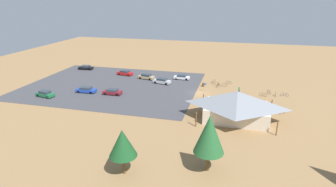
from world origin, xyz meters
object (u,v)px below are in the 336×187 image
(bicycle_black_yard_right, at_px, (218,86))
(car_green_inner_stall, at_px, (45,94))
(bicycle_teal_edge_south, at_px, (275,95))
(bicycle_white_lone_west, at_px, (213,81))
(pine_west, at_px, (123,143))
(visitor_at_bikes, at_px, (239,90))
(lot_sign, at_px, (205,86))
(car_silver_near_entry, at_px, (162,81))
(bicycle_green_front_row, at_px, (282,112))
(bicycle_red_yard_front, at_px, (263,95))
(bicycle_yellow_mid_cluster, at_px, (216,83))
(car_red_far_end, at_px, (125,73))
(car_tan_end_stall, at_px, (146,77))
(trash_bin, at_px, (203,85))
(pine_far_east, at_px, (209,134))
(car_white_front_row, at_px, (182,77))
(bicycle_blue_yard_left, at_px, (285,95))
(car_maroon_back_corner, at_px, (112,92))
(car_black_mid_lot, at_px, (86,67))
(car_blue_second_row, at_px, (86,90))
(bicycle_silver_trailside, at_px, (269,92))
(bicycle_orange_by_bin, at_px, (224,85))
(bike_pavilion, at_px, (237,104))
(bicycle_purple_back_row, at_px, (229,83))

(bicycle_black_yard_right, distance_m, car_green_inner_stall, 41.52)
(bicycle_teal_edge_south, relative_size, bicycle_white_lone_west, 1.11)
(pine_west, height_order, visitor_at_bikes, pine_west)
(lot_sign, height_order, car_silver_near_entry, lot_sign)
(car_green_inner_stall, bearing_deg, bicycle_green_front_row, -176.43)
(bicycle_teal_edge_south, bearing_deg, lot_sign, 2.60)
(bicycle_red_yard_front, distance_m, bicycle_yellow_mid_cluster, 12.90)
(car_red_far_end, bearing_deg, car_tan_end_stall, 162.79)
(trash_bin, distance_m, visitor_at_bikes, 9.49)
(bicycle_green_front_row, bearing_deg, bicycle_teal_edge_south, -89.14)
(car_red_far_end, bearing_deg, pine_far_east, 125.24)
(car_tan_end_stall, distance_m, car_white_front_row, 9.88)
(pine_far_east, height_order, car_red_far_end, pine_far_east)
(car_tan_end_stall, bearing_deg, bicycle_white_lone_west, -176.53)
(bicycle_blue_yard_left, height_order, car_green_inner_stall, car_green_inner_stall)
(trash_bin, distance_m, pine_west, 39.84)
(car_tan_end_stall, distance_m, car_maroon_back_corner, 14.66)
(bicycle_black_yard_right, xyz_separation_m, car_black_mid_lot, (41.81, -7.63, 0.31))
(bicycle_teal_edge_south, height_order, car_blue_second_row, car_blue_second_row)
(pine_far_east, bearing_deg, pine_west, 17.81)
(lot_sign, distance_m, car_blue_second_row, 28.61)
(bicycle_silver_trailside, height_order, car_white_front_row, car_white_front_row)
(bicycle_orange_by_bin, height_order, bicycle_yellow_mid_cluster, bicycle_orange_by_bin)
(bicycle_teal_edge_south, bearing_deg, bicycle_white_lone_west, -24.75)
(pine_far_east, relative_size, visitor_at_bikes, 4.65)
(pine_far_east, xyz_separation_m, car_black_mid_lot, (43.44, -43.98, -4.63))
(bicycle_teal_edge_south, bearing_deg, car_tan_end_stall, -9.80)
(trash_bin, height_order, bicycle_white_lone_west, trash_bin)
(bicycle_blue_yard_left, distance_m, car_maroon_back_corner, 40.06)
(bike_pavilion, xyz_separation_m, bicycle_white_lone_west, (6.28, -22.29, -2.70))
(lot_sign, distance_m, bicycle_silver_trailside, 15.15)
(bicycle_green_front_row, height_order, bicycle_silver_trailside, bicycle_green_front_row)
(bicycle_black_yard_right, distance_m, bicycle_yellow_mid_cluster, 1.89)
(pine_far_east, xyz_separation_m, bicycle_yellow_mid_cluster, (2.24, -38.14, -4.96))
(lot_sign, relative_size, pine_far_east, 0.28)
(car_black_mid_lot, bearing_deg, bicycle_orange_by_bin, 171.06)
(pine_far_east, xyz_separation_m, car_red_far_end, (28.85, -40.84, -4.58))
(bicycle_yellow_mid_cluster, bearing_deg, bicycle_red_yard_front, 151.44)
(bike_pavilion, bearing_deg, bicycle_purple_back_row, -84.33)
(bicycle_blue_yard_left, bearing_deg, car_maroon_back_corner, 12.87)
(lot_sign, relative_size, bicycle_silver_trailside, 1.40)
(car_green_inner_stall, bearing_deg, lot_sign, -159.72)
(pine_west, bearing_deg, car_red_far_end, -67.39)
(bicycle_red_yard_front, relative_size, car_black_mid_lot, 0.37)
(bicycle_green_front_row, bearing_deg, bicycle_black_yard_right, -45.72)
(bike_pavilion, distance_m, pine_far_east, 17.84)
(bicycle_red_yard_front, xyz_separation_m, car_white_front_row, (20.97, -8.72, 0.31))
(bicycle_black_yard_right, bearing_deg, pine_west, 77.47)
(car_blue_second_row, xyz_separation_m, visitor_at_bikes, (-35.54, -8.61, 0.17))
(bicycle_yellow_mid_cluster, height_order, car_green_inner_stall, car_green_inner_stall)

